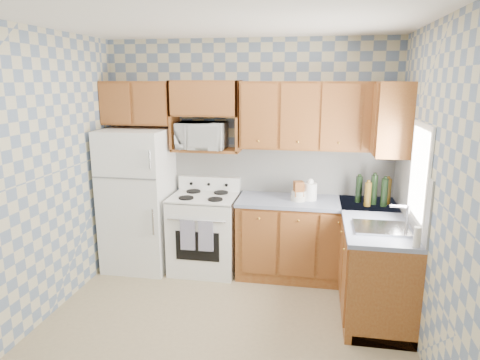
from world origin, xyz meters
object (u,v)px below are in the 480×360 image
(refrigerator, at_px, (138,199))
(microwave, at_px, (202,136))
(electric_kettle, at_px, (310,192))
(stove_body, at_px, (205,234))

(refrigerator, height_order, microwave, microwave)
(microwave, relative_size, electric_kettle, 2.90)
(stove_body, xyz_separation_m, microwave, (-0.05, 0.13, 1.15))
(stove_body, bearing_deg, microwave, 109.22)
(stove_body, xyz_separation_m, electric_kettle, (1.22, 0.03, 0.57))
(refrigerator, xyz_separation_m, microwave, (0.76, 0.16, 0.76))
(microwave, bearing_deg, refrigerator, -167.55)
(electric_kettle, bearing_deg, microwave, 175.33)
(refrigerator, distance_m, microwave, 1.09)
(stove_body, bearing_deg, electric_kettle, 1.44)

